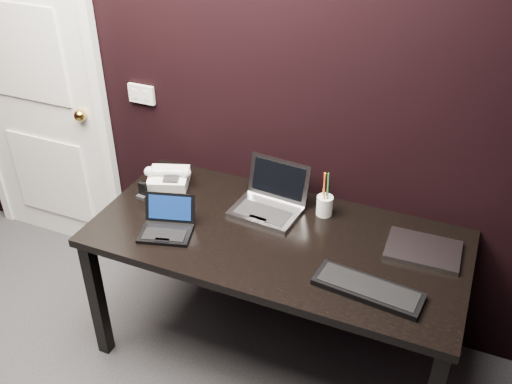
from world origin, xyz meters
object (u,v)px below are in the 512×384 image
at_px(closed_laptop, 423,250).
at_px(pen_cup, 325,205).
at_px(silver_laptop, 269,203).
at_px(mobile_phone, 143,192).
at_px(desk, 276,249).
at_px(door, 33,87).
at_px(netbook, 167,226).
at_px(ext_keyboard, 368,289).
at_px(desk_phone, 169,178).

relative_size(closed_laptop, pen_cup, 1.41).
height_order(silver_laptop, mobile_phone, silver_laptop).
distance_m(desk, mobile_phone, 0.74).
bearing_deg(door, netbook, -24.75).
height_order(desk, netbook, netbook).
bearing_deg(pen_cup, silver_laptop, -164.68).
distance_m(ext_keyboard, desk_phone, 1.20).
xyz_separation_m(desk, netbook, (-0.47, -0.17, 0.11)).
height_order(desk, desk_phone, desk_phone).
bearing_deg(mobile_phone, desk_phone, 68.36).
xyz_separation_m(door, netbook, (1.18, -0.54, -0.27)).
relative_size(silver_laptop, desk_phone, 1.34).
height_order(door, desk, door).
bearing_deg(closed_laptop, door, 174.15).
bearing_deg(silver_laptop, mobile_phone, -166.44).
height_order(door, ext_keyboard, door).
bearing_deg(closed_laptop, mobile_phone, -175.21).
distance_m(desk, pen_cup, 0.32).
relative_size(ext_keyboard, mobile_phone, 5.34).
height_order(closed_laptop, desk_phone, desk_phone).
distance_m(door, silver_laptop, 1.58).
bearing_deg(mobile_phone, netbook, -37.46).
height_order(closed_laptop, mobile_phone, mobile_phone).
relative_size(ext_keyboard, pen_cup, 1.96).
bearing_deg(desk_phone, pen_cup, 4.72).
height_order(silver_laptop, ext_keyboard, silver_laptop).
xyz_separation_m(door, silver_laptop, (1.54, -0.20, -0.26)).
bearing_deg(ext_keyboard, pen_cup, 125.98).
relative_size(door, desk, 1.26).
relative_size(netbook, silver_laptop, 0.83).
xyz_separation_m(silver_laptop, closed_laptop, (0.74, -0.04, -0.03)).
bearing_deg(ext_keyboard, closed_laptop, 64.57).
bearing_deg(closed_laptop, netbook, -164.37).
relative_size(door, silver_laptop, 6.35).
distance_m(ext_keyboard, mobile_phone, 1.22).
height_order(netbook, closed_laptop, netbook).
distance_m(netbook, pen_cup, 0.75).
distance_m(silver_laptop, ext_keyboard, 0.69).
distance_m(ext_keyboard, closed_laptop, 0.38).
xyz_separation_m(netbook, silver_laptop, (0.36, 0.34, 0.01)).
bearing_deg(desk, desk_phone, 164.89).
bearing_deg(netbook, mobile_phone, 142.54).
distance_m(silver_laptop, pen_cup, 0.27).
xyz_separation_m(silver_laptop, mobile_phone, (-0.62, -0.15, -0.01)).
relative_size(silver_laptop, ext_keyboard, 0.75).
bearing_deg(silver_laptop, door, 172.67).
bearing_deg(closed_laptop, desk, -167.38).
xyz_separation_m(netbook, mobile_phone, (-0.25, 0.20, 0.00)).
bearing_deg(netbook, ext_keyboard, -1.85).
distance_m(netbook, ext_keyboard, 0.94).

